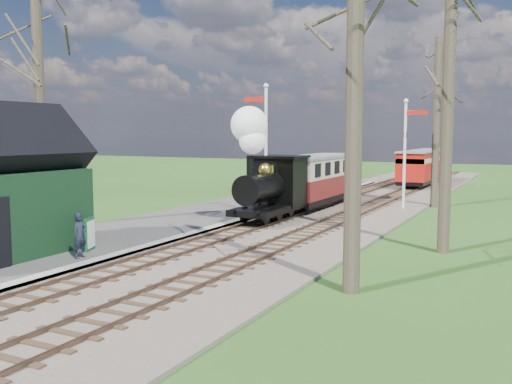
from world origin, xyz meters
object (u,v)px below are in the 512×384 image
Objects in this scene: red_carriage_a at (417,168)px; semaphore_far at (406,145)px; sign_board at (90,234)px; person at (80,236)px; coach at (317,178)px; locomotive at (268,173)px; semaphore_near at (265,141)px; red_carriage_b at (430,164)px.

semaphore_far is at bearing -81.59° from red_carriage_a.
person is at bearing -62.13° from sign_board.
semaphore_far is 5.37× the size of sign_board.
coach reaches higher than person.
semaphore_far is 4.16× the size of person.
semaphore_far is 12.27m from red_carriage_a.
semaphore_far reaches higher than locomotive.
red_carriage_a is 3.70× the size of person.
semaphore_near reaches higher than semaphore_far.
sign_board is at bearing 28.46° from person.
semaphore_near is 1.09× the size of semaphore_far.
sign_board is at bearing -99.00° from coach.
person is (-4.38, -28.72, -0.61)m from red_carriage_a.
locomotive is (0.76, -1.26, -1.39)m from semaphore_near.
red_carriage_a and red_carriage_b have the same top height.
sign_board is at bearing -100.03° from red_carriage_a.
red_carriage_a is 29.06m from person.
person is at bearing -96.55° from coach.
locomotive is 8.91m from sign_board.
red_carriage_b is 33.61m from sign_board.
sign_board is (-4.90, -33.24, -0.76)m from red_carriage_b.
sign_board is (-4.90, -27.74, -0.76)m from red_carriage_a.
semaphore_near is at bearing -130.60° from semaphore_far.
semaphore_near is 1.22× the size of red_carriage_b.
red_carriage_a is (2.61, 19.26, -0.74)m from locomotive.
red_carriage_a is 1.00× the size of red_carriage_b.
red_carriage_a is at bearing 78.85° from coach.
coach reaches higher than red_carriage_a.
locomotive is at bearing -97.72° from red_carriage_a.
semaphore_far is at bearing 49.40° from semaphore_near.
semaphore_far is 8.56m from locomotive.
red_carriage_a is at bearing 82.28° from locomotive.
semaphore_near reaches higher than red_carriage_b.
coach is at bearing -164.76° from semaphore_far.
red_carriage_a reaches higher than person.
red_carriage_b is 4.78× the size of sign_board.
locomotive is at bearing -59.01° from semaphore_near.
red_carriage_b is at bearing 95.79° from semaphore_far.
person is (-1.78, -15.53, -0.74)m from coach.
coach is 1.53× the size of red_carriage_b.
coach is 1.53× the size of red_carriage_a.
locomotive is 0.96× the size of red_carriage_a.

